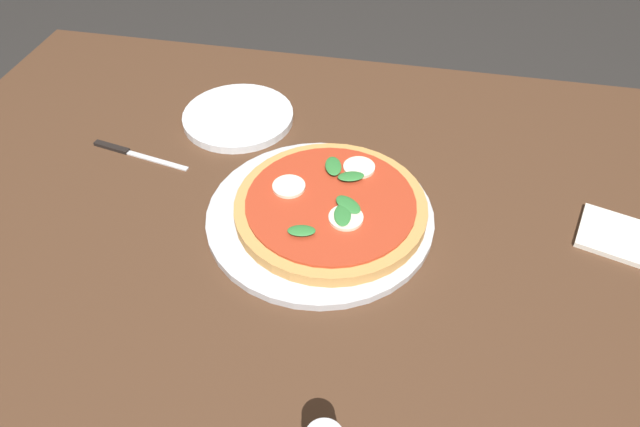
# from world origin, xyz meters

# --- Properties ---
(dining_table) EXTENTS (1.30, 1.03, 0.71)m
(dining_table) POSITION_xyz_m (0.00, 0.00, 0.62)
(dining_table) COLOR #4C301E
(dining_table) RESTS_ON ground_plane
(serving_tray) EXTENTS (0.33, 0.33, 0.01)m
(serving_tray) POSITION_xyz_m (-0.04, -0.05, 0.72)
(serving_tray) COLOR silver
(serving_tray) RESTS_ON dining_table
(pizza) EXTENTS (0.28, 0.28, 0.03)m
(pizza) POSITION_xyz_m (-0.05, -0.06, 0.73)
(pizza) COLOR tan
(pizza) RESTS_ON serving_tray
(plate_white) EXTENTS (0.19, 0.19, 0.01)m
(plate_white) POSITION_xyz_m (0.15, -0.26, 0.72)
(plate_white) COLOR white
(plate_white) RESTS_ON dining_table
(napkin) EXTENTS (0.15, 0.12, 0.01)m
(napkin) POSITION_xyz_m (-0.47, -0.09, 0.72)
(napkin) COLOR white
(napkin) RESTS_ON dining_table
(knife) EXTENTS (0.18, 0.04, 0.01)m
(knife) POSITION_xyz_m (0.30, -0.14, 0.71)
(knife) COLOR black
(knife) RESTS_ON dining_table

